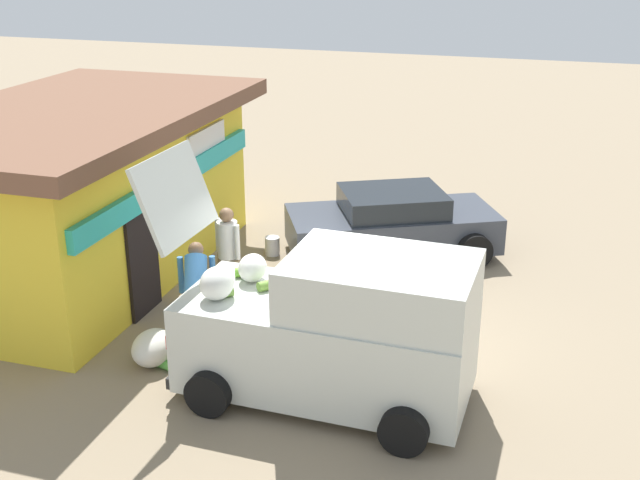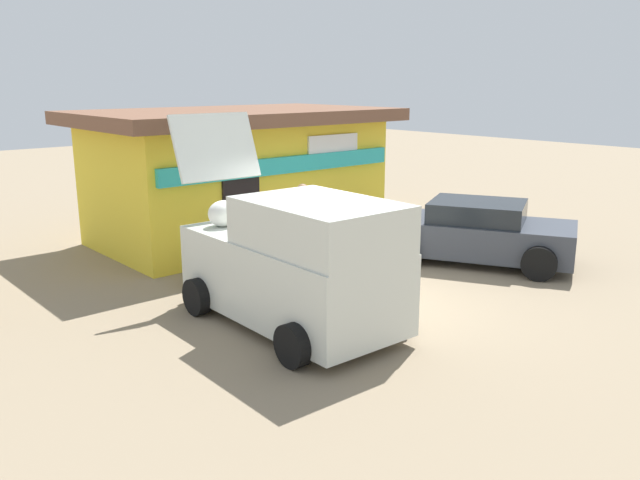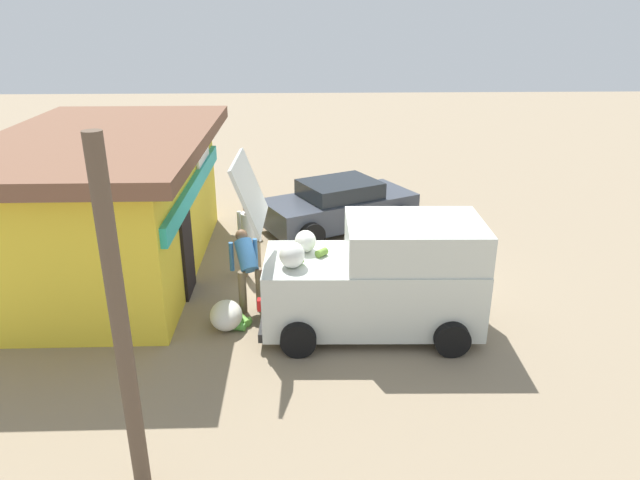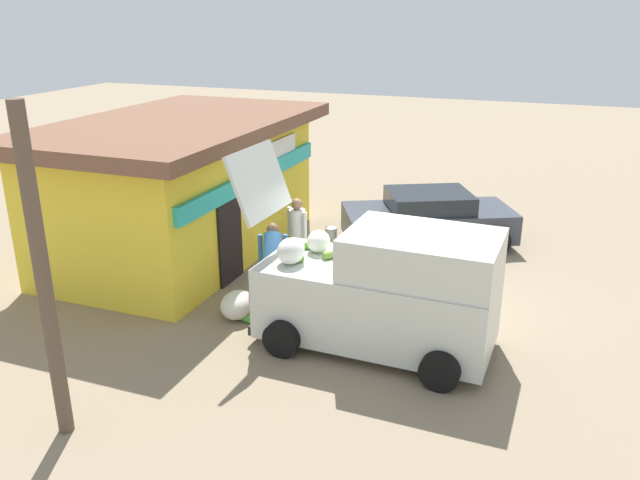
% 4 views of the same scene
% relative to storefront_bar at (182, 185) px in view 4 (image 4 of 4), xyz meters
% --- Properties ---
extents(ground_plane, '(60.00, 60.00, 0.00)m').
position_rel_storefront_bar_xyz_m(ground_plane, '(-1.14, -5.02, -1.58)').
color(ground_plane, gray).
extents(storefront_bar, '(7.27, 4.40, 3.07)m').
position_rel_storefront_bar_xyz_m(storefront_bar, '(0.00, 0.00, 0.00)').
color(storefront_bar, yellow).
rests_on(storefront_bar, ground_plane).
extents(delivery_van, '(2.18, 4.28, 3.18)m').
position_rel_storefront_bar_xyz_m(delivery_van, '(-2.70, -5.50, -0.56)').
color(delivery_van, silver).
rests_on(delivery_van, ground_plane).
extents(parked_sedan, '(3.38, 4.29, 1.29)m').
position_rel_storefront_bar_xyz_m(parked_sedan, '(2.49, -5.12, -0.96)').
color(parked_sedan, '#383D47').
rests_on(parked_sedan, ground_plane).
extents(vendor_standing, '(0.46, 0.52, 1.72)m').
position_rel_storefront_bar_xyz_m(vendor_standing, '(-0.49, -3.01, -0.58)').
color(vendor_standing, '#726047').
rests_on(vendor_standing, ground_plane).
extents(customer_bending, '(0.76, 0.65, 1.51)m').
position_rel_storefront_bar_xyz_m(customer_bending, '(-1.82, -3.07, -0.66)').
color(customer_bending, '#726047').
rests_on(customer_bending, ground_plane).
extents(unloaded_banana_pile, '(0.85, 0.80, 0.50)m').
position_rel_storefront_bar_xyz_m(unloaded_banana_pile, '(-2.61, -2.74, -1.35)').
color(unloaded_banana_pile, silver).
rests_on(unloaded_banana_pile, ground_plane).
extents(paint_bucket, '(0.28, 0.28, 0.36)m').
position_rel_storefront_bar_xyz_m(paint_bucket, '(1.80, -2.92, -1.40)').
color(paint_bucket, silver).
rests_on(paint_bucket, ground_plane).
extents(utility_pole, '(0.20, 0.20, 4.40)m').
position_rel_storefront_bar_xyz_m(utility_pole, '(-6.44, -2.14, 0.62)').
color(utility_pole, brown).
rests_on(utility_pole, ground_plane).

